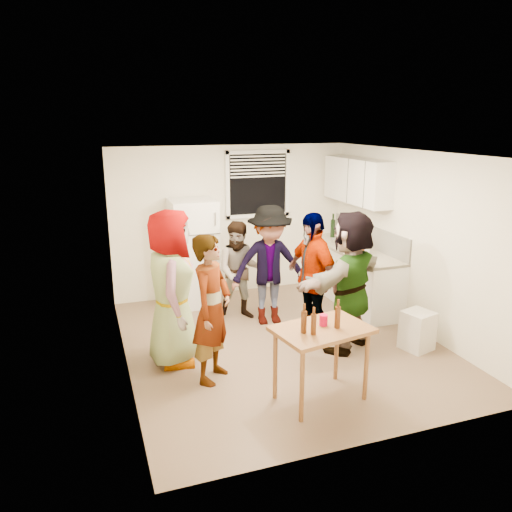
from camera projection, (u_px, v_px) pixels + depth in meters
name	position (u px, v px, depth m)	size (l,w,h in m)	color
room	(281.00, 343.00, 6.67)	(4.00, 4.50, 2.50)	white
window	(258.00, 184.00, 8.34)	(1.12, 0.10, 1.06)	white
refrigerator	(194.00, 253.00, 7.92)	(0.70, 0.70, 1.70)	white
counter_lower	(351.00, 276.00, 8.15)	(0.60, 2.20, 0.86)	white
countertop	(353.00, 249.00, 8.03)	(0.64, 2.22, 0.04)	#BBB29A
backsplash	(369.00, 236.00, 8.07)	(0.03, 2.20, 0.36)	#B4B1A6
upper_cabinets	(357.00, 181.00, 7.97)	(0.34, 1.60, 0.70)	white
kettle	(341.00, 244.00, 8.28)	(0.23, 0.19, 0.19)	silver
paper_towel	(365.00, 254.00, 7.64)	(0.13, 0.13, 0.29)	white
wine_bottle	(332.00, 237.00, 8.77)	(0.08, 0.08, 0.31)	black
beer_bottle_counter	(362.00, 255.00, 7.58)	(0.06, 0.06, 0.24)	#47230C
blue_cup	(362.00, 261.00, 7.28)	(0.09, 0.09, 0.13)	#0D44A3
picture_frame	(351.00, 237.00, 8.49)	(0.02, 0.16, 0.13)	#BDB44C
trash_bin	(417.00, 331.00, 6.46)	(0.35, 0.35, 0.51)	beige
serving_table	(319.00, 398.00, 5.36)	(0.97, 0.65, 0.82)	brown
beer_bottle_table	(313.00, 334.00, 4.99)	(0.06, 0.06, 0.21)	#47230C
red_cup	(323.00, 325.00, 5.21)	(0.09, 0.09, 0.12)	#C70532
guest_grey	(175.00, 361.00, 6.19)	(0.93, 1.91, 0.61)	gray
guest_stripe	(214.00, 378.00, 5.79)	(0.62, 1.71, 0.41)	#141933
guest_back_left	(241.00, 318.00, 7.54)	(0.72, 1.48, 0.56)	brown
guest_back_right	(269.00, 322.00, 7.39)	(1.13, 1.74, 0.65)	#414147
guest_black	(310.00, 337.00, 6.86)	(1.03, 1.75, 0.43)	black
guest_orange	(347.00, 347.00, 6.56)	(1.69, 1.83, 0.54)	#BB6E42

